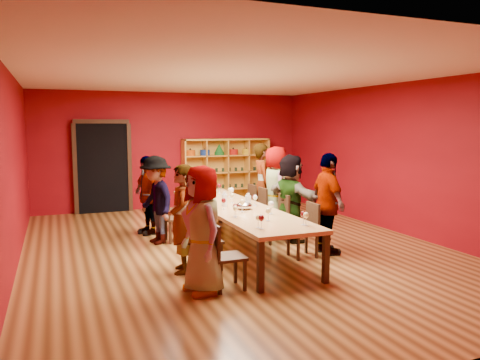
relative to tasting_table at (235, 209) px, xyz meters
The scene contains 48 objects.
room_shell 0.80m from the tasting_table, ahead, with size 7.10×9.10×3.04m.
tasting_table is the anchor object (origin of this frame).
doorway 4.80m from the tasting_table, 112.09° to the left, with size 1.40×0.17×2.30m.
shelving_unit 4.55m from the tasting_table, 72.08° to the left, with size 2.40×0.40×1.80m.
chair_person_left_0 2.10m from the tasting_table, 115.84° to the right, with size 0.42×0.42×0.89m.
person_left_0 2.22m from the tasting_table, 122.08° to the right, with size 0.81×0.44×1.66m, color beige.
chair_person_left_1 1.34m from the tasting_table, 133.53° to the right, with size 0.42×0.42×0.89m.
person_left_1 1.55m from the tasting_table, 141.84° to the right, with size 0.58×0.43×1.60m, color #5E86C2.
chair_person_left_3 1.28m from the tasting_table, 136.19° to the left, with size 0.42×0.42×0.89m.
person_left_3 1.50m from the tasting_table, 144.27° to the left, with size 1.04×0.43×1.61m, color #CB888C.
chair_person_left_4 1.92m from the tasting_table, 118.52° to the left, with size 0.42×0.42×0.89m.
person_left_4 2.07m from the tasting_table, 126.11° to the left, with size 0.92×0.42×1.56m, color #49494E.
chair_person_right_1 1.31m from the tasting_table, 45.26° to the right, with size 0.42×0.42×0.89m.
person_right_1 1.60m from the tasting_table, 35.16° to the right, with size 1.00×0.46×1.71m, color #131834.
chair_person_right_2 0.94m from the tasting_table, ahead, with size 0.42×0.42×0.89m.
person_right_2 1.17m from the tasting_table, ahead, with size 1.51×0.44×1.63m, color #5784B4.
chair_person_right_3 1.42m from the tasting_table, 49.67° to the left, with size 0.42×0.42×0.89m.
person_right_3 1.70m from the tasting_table, 39.30° to the left, with size 0.84×0.46×1.73m, color #D28C9B.
chair_person_right_4 1.87m from the tasting_table, 60.77° to the left, with size 0.42×0.42×0.89m.
person_right_4 2.07m from the tasting_table, 52.23° to the left, with size 0.64×0.47×1.77m, color #15183B.
wine_glass_0 1.36m from the tasting_table, 89.97° to the right, with size 0.08×0.08×0.20m.
wine_glass_1 1.10m from the tasting_table, 107.94° to the left, with size 0.08×0.08×0.19m.
wine_glass_2 0.93m from the tasting_table, 111.26° to the right, with size 0.08×0.08×0.20m.
wine_glass_3 0.93m from the tasting_table, 73.16° to the left, with size 0.08×0.08×0.21m.
wine_glass_4 1.84m from the tasting_table, 79.36° to the right, with size 0.08×0.08×0.20m.
wine_glass_5 0.91m from the tasting_table, 112.97° to the left, with size 0.08×0.08×0.20m.
wine_glass_6 1.64m from the tasting_table, 80.61° to the left, with size 0.08×0.08×0.20m.
wine_glass_7 1.97m from the tasting_table, 98.92° to the left, with size 0.08×0.08×0.20m.
wine_glass_8 0.96m from the tasting_table, 73.60° to the right, with size 0.09×0.09×0.21m.
wine_glass_9 0.59m from the tasting_table, 99.28° to the right, with size 0.09×0.09×0.22m.
wine_glass_10 0.42m from the tasting_table, ahead, with size 0.07×0.07×0.18m.
wine_glass_11 1.77m from the tasting_table, 100.78° to the right, with size 0.07×0.07×0.19m.
wine_glass_12 1.02m from the tasting_table, 111.20° to the right, with size 0.08×0.08×0.19m.
wine_glass_13 0.40m from the tasting_table, 18.07° to the right, with size 0.08×0.08×0.20m.
wine_glass_14 1.09m from the tasting_table, 74.76° to the left, with size 0.07×0.07×0.18m.
wine_glass_15 0.92m from the tasting_table, 72.05° to the right, with size 0.08×0.08×0.21m.
wine_glass_16 0.39m from the tasting_table, 145.71° to the right, with size 0.08×0.08×0.19m.
wine_glass_17 2.00m from the tasting_table, 81.03° to the left, with size 0.08×0.08×0.19m.
wine_glass_18 0.43m from the tasting_table, behind, with size 0.08×0.08×0.21m.
wine_glass_19 1.25m from the tasting_table, 95.21° to the left, with size 0.08×0.08×0.21m.
wine_glass_20 0.40m from the tasting_table, 77.59° to the left, with size 0.07×0.07×0.18m.
wine_glass_21 1.86m from the tasting_table, 100.05° to the right, with size 0.08×0.08×0.20m.
wine_glass_22 1.89m from the tasting_table, 79.21° to the right, with size 0.08×0.08×0.20m.
wine_glass_23 1.77m from the tasting_table, 99.25° to the left, with size 0.08×0.08×0.20m.
spittoon_bowl 0.36m from the tasting_table, 84.78° to the right, with size 0.26×0.26×0.14m, color silver.
carafe_a 0.25m from the tasting_table, 156.17° to the left, with size 0.10×0.10×0.25m.
carafe_b 0.36m from the tasting_table, 67.14° to the right, with size 0.11×0.11×0.26m.
wine_bottle 1.62m from the tasting_table, 88.88° to the left, with size 0.08×0.08×0.27m.
Camera 1 is at (-2.91, -7.52, 2.16)m, focal length 35.00 mm.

